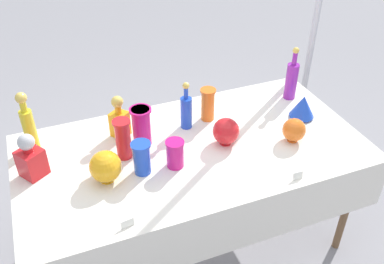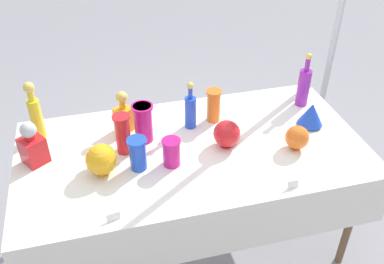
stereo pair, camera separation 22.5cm
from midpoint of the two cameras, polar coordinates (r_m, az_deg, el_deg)
ground_plane at (r=2.84m, az=-2.34°, el=-14.30°), size 40.00×40.00×0.00m
display_table at (r=2.32m, az=-2.46°, el=-3.77°), size 1.86×0.96×0.76m
tall_bottle_0 at (r=2.71m, az=10.84°, el=6.87°), size 0.07×0.07×0.34m
tall_bottle_1 at (r=2.41m, az=-23.55°, el=0.87°), size 0.07×0.07×0.34m
tall_bottle_2 at (r=2.40m, az=-3.47°, el=2.81°), size 0.07×0.07×0.29m
square_decanter_0 at (r=2.39m, az=-12.35°, el=1.61°), size 0.12×0.12×0.25m
square_decanter_1 at (r=2.25m, az=-23.46°, el=-3.28°), size 0.15×0.15×0.24m
slender_vase_0 at (r=2.47m, az=-0.48°, el=3.75°), size 0.09×0.09×0.20m
slender_vase_1 at (r=2.29m, az=-9.55°, el=0.78°), size 0.12×0.12×0.22m
slender_vase_2 at (r=2.14m, az=-5.29°, el=-2.91°), size 0.10×0.10×0.15m
slender_vase_3 at (r=2.22m, az=-12.08°, el=-0.89°), size 0.09×0.09×0.23m
slender_vase_4 at (r=2.12m, az=-9.77°, el=-3.40°), size 0.10×0.10×0.18m
fluted_vase_0 at (r=2.55m, az=12.15°, el=3.27°), size 0.15×0.15×0.14m
round_bowl_0 at (r=2.35m, az=10.82°, el=0.17°), size 0.13×0.13×0.14m
round_bowl_1 at (r=2.11m, az=-14.48°, el=-4.61°), size 0.16×0.16×0.16m
round_bowl_2 at (r=2.28m, az=1.77°, el=0.00°), size 0.15×0.15×0.15m
price_tag_left at (r=1.92m, az=-12.02°, el=-11.98°), size 0.06×0.02×0.04m
price_tag_center at (r=2.13m, az=11.01°, el=-5.85°), size 0.05×0.02×0.04m
canopy_pole at (r=3.13m, az=13.86°, el=12.36°), size 0.18×0.18×2.48m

